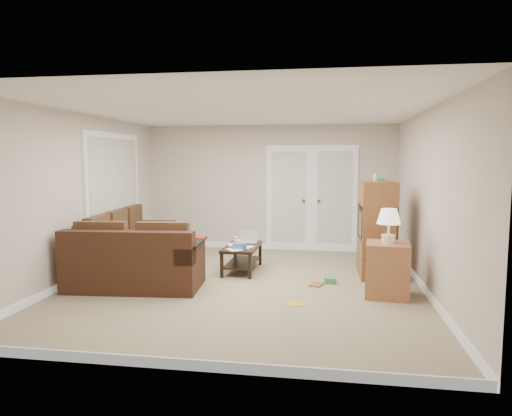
% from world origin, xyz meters
% --- Properties ---
extents(floor, '(5.50, 5.50, 0.00)m').
position_xyz_m(floor, '(0.00, 0.00, 0.00)').
color(floor, gray).
rests_on(floor, ground).
extents(ceiling, '(5.00, 5.50, 0.02)m').
position_xyz_m(ceiling, '(0.00, 0.00, 2.50)').
color(ceiling, white).
rests_on(ceiling, wall_back).
extents(wall_left, '(0.02, 5.50, 2.50)m').
position_xyz_m(wall_left, '(-2.50, 0.00, 1.25)').
color(wall_left, beige).
rests_on(wall_left, floor).
extents(wall_right, '(0.02, 5.50, 2.50)m').
position_xyz_m(wall_right, '(2.50, 0.00, 1.25)').
color(wall_right, beige).
rests_on(wall_right, floor).
extents(wall_back, '(5.00, 0.02, 2.50)m').
position_xyz_m(wall_back, '(0.00, 2.75, 1.25)').
color(wall_back, beige).
rests_on(wall_back, floor).
extents(wall_front, '(5.00, 0.02, 2.50)m').
position_xyz_m(wall_front, '(0.00, -2.75, 1.25)').
color(wall_front, beige).
rests_on(wall_front, floor).
extents(baseboards, '(5.00, 5.50, 0.10)m').
position_xyz_m(baseboards, '(0.00, 0.00, 0.05)').
color(baseboards, silver).
rests_on(baseboards, floor).
extents(french_doors, '(1.80, 0.05, 2.13)m').
position_xyz_m(french_doors, '(0.85, 2.71, 1.04)').
color(french_doors, silver).
rests_on(french_doors, floor).
extents(window_left, '(0.05, 1.92, 1.42)m').
position_xyz_m(window_left, '(-2.46, 1.00, 1.55)').
color(window_left, silver).
rests_on(window_left, wall_left).
extents(sectional_sofa, '(2.08, 2.86, 0.87)m').
position_xyz_m(sectional_sofa, '(-1.82, 0.25, 0.34)').
color(sectional_sofa, '#3D2417').
rests_on(sectional_sofa, floor).
extents(coffee_table, '(0.53, 1.04, 0.70)m').
position_xyz_m(coffee_table, '(-0.19, 0.82, 0.23)').
color(coffee_table, black).
rests_on(coffee_table, floor).
extents(tv_armoire, '(0.53, 0.94, 1.59)m').
position_xyz_m(tv_armoire, '(1.92, 0.87, 0.75)').
color(tv_armoire, brown).
rests_on(tv_armoire, floor).
extents(side_cabinet, '(0.61, 0.61, 1.17)m').
position_xyz_m(side_cabinet, '(1.96, -0.25, 0.42)').
color(side_cabinet, '#9D6139').
rests_on(side_cabinet, floor).
extents(space_heater, '(0.14, 0.13, 0.30)m').
position_xyz_m(space_heater, '(1.87, 2.45, 0.15)').
color(space_heater, silver).
rests_on(space_heater, floor).
extents(floor_magazine, '(0.37, 0.34, 0.01)m').
position_xyz_m(floor_magazine, '(0.78, -0.77, 0.00)').
color(floor_magazine, gold).
rests_on(floor_magazine, floor).
extents(floor_greenbox, '(0.17, 0.22, 0.08)m').
position_xyz_m(floor_greenbox, '(1.22, 0.30, 0.04)').
color(floor_greenbox, '#3C8444').
rests_on(floor_greenbox, floor).
extents(floor_book, '(0.24, 0.27, 0.02)m').
position_xyz_m(floor_book, '(0.94, 0.16, 0.01)').
color(floor_book, brown).
rests_on(floor_book, floor).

